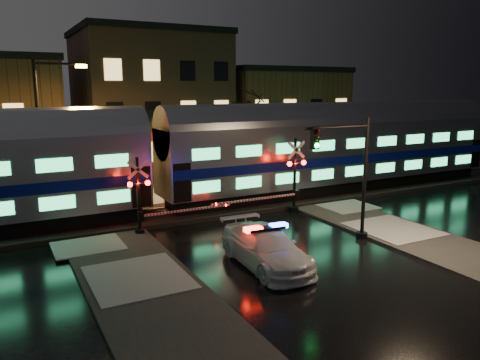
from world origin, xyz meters
The scene contains 12 objects.
ground centered at (0.00, 0.00, 0.00)m, with size 120.00×120.00×0.00m, color black.
ballast centered at (0.00, 5.00, 0.12)m, with size 90.00×4.20×0.24m, color black.
sidewalk_left centered at (-6.50, -6.00, 0.06)m, with size 4.00×20.00×0.12m, color #2D2D2D.
sidewalk_right centered at (6.50, -6.00, 0.06)m, with size 4.00×20.00×0.12m, color #2D2D2D.
building_mid centered at (2.00, 22.50, 5.75)m, with size 12.00×11.00×11.50m, color brown.
building_right centered at (15.00, 22.00, 4.25)m, with size 12.00×10.00×8.50m, color #51371F.
train centered at (-3.30, 5.00, 3.38)m, with size 51.00×3.12×5.92m.
police_car centered at (-1.51, -3.96, 0.77)m, with size 2.41×5.39×1.70m.
crossing_signal_right centered at (3.86, 2.31, 1.77)m, with size 6.05×0.67×4.28m.
crossing_signal_left centered at (-4.51, 2.30, 1.59)m, with size 5.43×0.64×3.84m.
traffic_light centered at (3.48, -3.13, 3.06)m, with size 3.72×0.68×5.76m.
streetlight centered at (-8.21, 9.00, 4.96)m, with size 2.88×0.30×8.60m.
Camera 1 is at (-10.80, -19.30, 7.12)m, focal length 35.00 mm.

